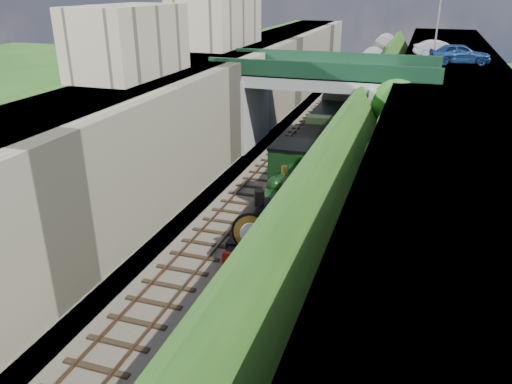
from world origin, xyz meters
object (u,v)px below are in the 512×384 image
at_px(lamppost, 439,18).
at_px(locomotive, 283,200).
at_px(tree, 398,104).
at_px(tender, 313,161).
at_px(car_silver, 439,49).
at_px(road_bridge, 330,101).
at_px(car_blue, 460,54).

bearing_deg(lamppost, locomotive, -106.84).
distance_m(tree, locomotive, 13.09).
bearing_deg(tree, tender, -136.07).
bearing_deg(locomotive, tree, 68.40).
height_order(tree, lamppost, lamppost).
bearing_deg(car_silver, tender, 143.35).
xyz_separation_m(road_bridge, car_blue, (8.87, 6.64, 2.96)).
distance_m(road_bridge, tender, 7.15).
bearing_deg(tender, car_blue, 57.16).
bearing_deg(locomotive, road_bridge, 91.04).
height_order(tree, car_blue, car_blue).
bearing_deg(car_silver, car_blue, -173.57).
bearing_deg(lamppost, car_silver, 81.31).
relative_size(locomotive, tender, 1.70).
xyz_separation_m(tree, tender, (-4.71, -4.54, -3.03)).
relative_size(lamppost, tender, 1.00).
relative_size(car_silver, locomotive, 0.40).
bearing_deg(locomotive, lamppost, 73.16).
bearing_deg(lamppost, car_blue, -39.14).
xyz_separation_m(lamppost, car_blue, (1.88, -1.53, -2.53)).
xyz_separation_m(car_blue, tender, (-8.61, -13.34, -5.42)).
relative_size(tree, lamppost, 1.10).
height_order(road_bridge, tender, road_bridge).
height_order(lamppost, tender, lamppost).
bearing_deg(car_silver, tree, 155.06).
relative_size(tree, car_silver, 1.60).
distance_m(lamppost, car_blue, 3.51).
distance_m(tree, car_blue, 9.92).
bearing_deg(locomotive, car_silver, 73.94).
height_order(road_bridge, locomotive, road_bridge).
height_order(car_blue, locomotive, car_blue).
bearing_deg(car_blue, lamppost, 41.18).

